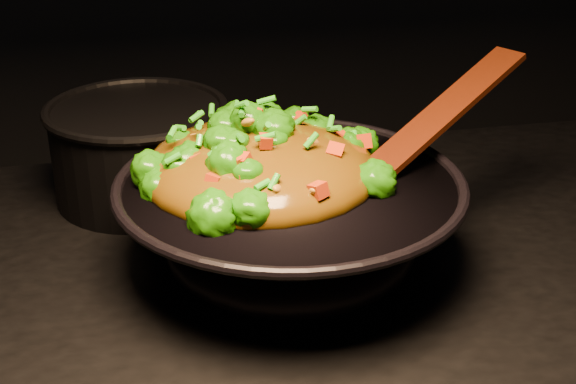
{
  "coord_description": "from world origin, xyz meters",
  "views": [
    {
      "loc": [
        -0.12,
        -0.63,
        1.35
      ],
      "look_at": [
        0.04,
        0.12,
        0.98
      ],
      "focal_mm": 50.0,
      "sensor_mm": 36.0,
      "label": 1
    }
  ],
  "objects": [
    {
      "name": "back_pot",
      "position": [
        -0.11,
        0.32,
        0.96
      ],
      "size": [
        0.28,
        0.28,
        0.12
      ],
      "primitive_type": "cylinder",
      "rotation": [
        0.0,
        0.0,
        0.37
      ],
      "color": "black",
      "rests_on": "stovetop"
    },
    {
      "name": "spatula",
      "position": [
        0.22,
        0.15,
        1.04
      ],
      "size": [
        0.24,
        0.15,
        0.11
      ],
      "primitive_type": "cube",
      "rotation": [
        0.0,
        -0.38,
        0.49
      ],
      "color": "#321807",
      "rests_on": "wok"
    },
    {
      "name": "stir_fry",
      "position": [
        0.01,
        0.14,
        1.04
      ],
      "size": [
        0.3,
        0.3,
        0.09
      ],
      "primitive_type": null,
      "rotation": [
        0.0,
        0.0,
        0.24
      ],
      "color": "#237308",
      "rests_on": "wok"
    },
    {
      "name": "wok",
      "position": [
        0.04,
        0.11,
        0.95
      ],
      "size": [
        0.47,
        0.47,
        0.1
      ],
      "primitive_type": null,
      "rotation": [
        0.0,
        0.0,
        0.41
      ],
      "color": "black",
      "rests_on": "stovetop"
    }
  ]
}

